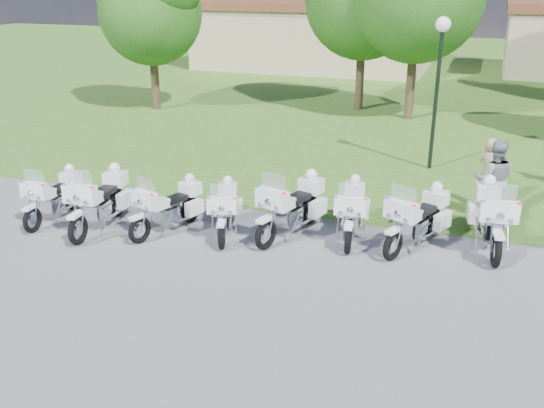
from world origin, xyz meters
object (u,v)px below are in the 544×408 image
(motorcycle_4, at_px, (293,205))
(motorcycle_5, at_px, (352,210))
(lamp_post, at_px, (440,57))
(motorcycle_3, at_px, (225,209))
(motorcycle_0, at_px, (55,195))
(motorcycle_6, at_px, (418,217))
(motorcycle_7, at_px, (491,216))
(motorcycle_1, at_px, (100,199))
(motorcycle_2, at_px, (169,205))
(bystander_b, at_px, (494,180))
(bystander_a, at_px, (489,173))

(motorcycle_4, distance_m, motorcycle_5, 1.36)
(motorcycle_4, height_order, lamp_post, lamp_post)
(lamp_post, bearing_deg, motorcycle_3, -120.69)
(motorcycle_0, height_order, motorcycle_6, motorcycle_6)
(motorcycle_7, relative_size, lamp_post, 0.56)
(motorcycle_0, height_order, motorcycle_1, motorcycle_1)
(motorcycle_7, xyz_separation_m, lamp_post, (-1.81, 5.40, 2.68))
(motorcycle_2, distance_m, lamp_post, 9.17)
(motorcycle_3, relative_size, motorcycle_4, 0.85)
(motorcycle_1, relative_size, bystander_b, 1.27)
(motorcycle_0, height_order, bystander_b, bystander_b)
(motorcycle_4, relative_size, motorcycle_5, 1.07)
(bystander_a, bearing_deg, motorcycle_4, 80.42)
(lamp_post, relative_size, bystander_a, 2.48)
(bystander_a, height_order, bystander_b, bystander_b)
(motorcycle_4, bearing_deg, motorcycle_1, 30.52)
(motorcycle_3, distance_m, motorcycle_7, 5.92)
(motorcycle_2, relative_size, lamp_post, 0.47)
(motorcycle_2, xyz_separation_m, lamp_post, (5.26, 6.98, 2.77))
(lamp_post, distance_m, bystander_a, 4.19)
(motorcycle_2, distance_m, bystander_b, 7.83)
(motorcycle_4, bearing_deg, motorcycle_6, -157.62)
(motorcycle_5, bearing_deg, motorcycle_4, 6.17)
(motorcycle_0, relative_size, motorcycle_2, 1.02)
(bystander_b, bearing_deg, lamp_post, -71.60)
(motorcycle_4, xyz_separation_m, bystander_b, (4.30, 2.58, 0.28))
(motorcycle_3, bearing_deg, motorcycle_1, -5.16)
(motorcycle_5, relative_size, bystander_a, 1.24)
(motorcycle_1, relative_size, motorcycle_3, 1.21)
(motorcycle_4, xyz_separation_m, bystander_a, (4.18, 3.31, 0.21))
(motorcycle_3, height_order, motorcycle_4, motorcycle_4)
(motorcycle_0, bearing_deg, lamp_post, -140.49)
(motorcycle_7, bearing_deg, bystander_a, -95.28)
(bystander_a, bearing_deg, motorcycle_3, 75.69)
(motorcycle_4, distance_m, motorcycle_6, 2.81)
(motorcycle_0, relative_size, motorcycle_3, 1.05)
(motorcycle_7, distance_m, bystander_a, 2.49)
(motorcycle_3, height_order, motorcycle_7, motorcycle_7)
(motorcycle_4, relative_size, bystander_a, 1.33)
(motorcycle_2, distance_m, motorcycle_5, 4.23)
(motorcycle_6, bearing_deg, motorcycle_7, -137.69)
(motorcycle_6, bearing_deg, motorcycle_2, 33.60)
(motorcycle_1, height_order, motorcycle_2, motorcycle_1)
(motorcycle_2, bearing_deg, bystander_b, -136.37)
(motorcycle_2, bearing_deg, motorcycle_1, 30.76)
(motorcycle_6, bearing_deg, motorcycle_5, 21.42)
(motorcycle_6, height_order, motorcycle_7, motorcycle_7)
(motorcycle_4, bearing_deg, motorcycle_5, -149.40)
(motorcycle_3, xyz_separation_m, bystander_a, (5.66, 3.76, 0.32))
(motorcycle_6, distance_m, bystander_b, 2.75)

